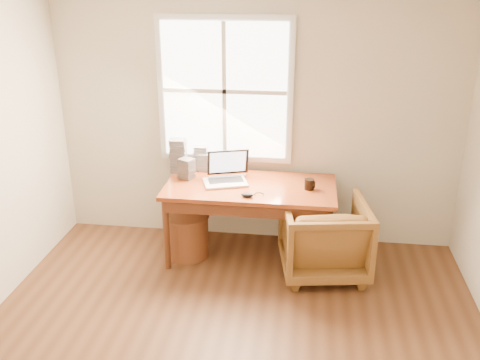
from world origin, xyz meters
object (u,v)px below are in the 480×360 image
Objects in this scene: wicker_stool at (187,235)px; cd_stack_a at (201,158)px; armchair at (324,237)px; desk at (250,187)px; laptop at (225,167)px; coffee_mug at (309,184)px.

cd_stack_a is (0.08, 0.42, 0.66)m from wicker_stool.
wicker_stool is at bearing -15.44° from armchair.
desk is 0.81m from wicker_stool.
laptop is at bearing -48.92° from cd_stack_a.
laptop is (0.38, 0.08, 0.70)m from wicker_stool.
laptop is (-0.95, 0.22, 0.56)m from armchair.
wicker_stool is at bearing -100.48° from cd_stack_a.
armchair is at bearing -16.37° from desk.
wicker_stool is 0.92× the size of laptop.
cd_stack_a reaches higher than wicker_stool.
armchair is at bearing -31.58° from laptop.
desk is 0.30m from laptop.
coffee_mug is at bearing -2.46° from desk.
cd_stack_a is (-0.54, 0.36, 0.15)m from desk.
desk is at bearing -167.24° from coffee_mug.
coffee_mug reaches higher than wicker_stool.
cd_stack_a is at bearing -33.63° from armchair.
wicker_stool is 0.80m from laptop.
wicker_stool is at bearing 173.53° from laptop.
laptop is at bearing -22.47° from armchair.
armchair is at bearing -6.16° from wicker_stool.
armchair is 7.90× the size of coffee_mug.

